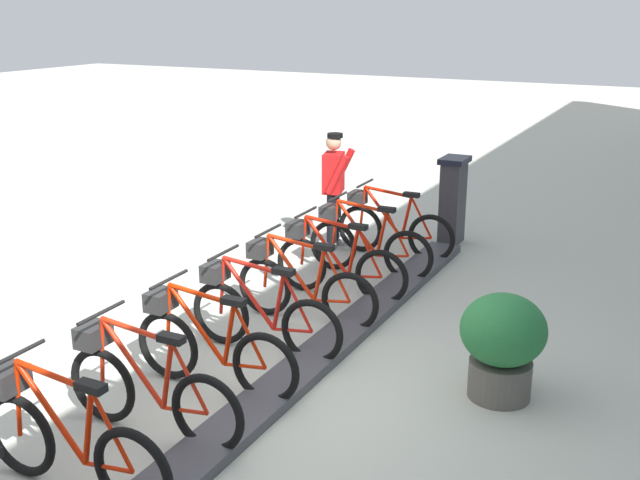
% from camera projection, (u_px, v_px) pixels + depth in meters
% --- Properties ---
extents(ground_plane, '(60.00, 60.00, 0.00)m').
position_uv_depth(ground_plane, '(279.00, 394.00, 6.90)').
color(ground_plane, beige).
extents(dock_rail_base, '(0.44, 9.50, 0.10)m').
position_uv_depth(dock_rail_base, '(279.00, 389.00, 6.88)').
color(dock_rail_base, '#47474C').
rests_on(dock_rail_base, ground).
extents(payment_kiosk, '(0.36, 0.52, 1.28)m').
position_uv_depth(payment_kiosk, '(453.00, 199.00, 11.08)').
color(payment_kiosk, '#38383D').
rests_on(payment_kiosk, ground).
extents(bike_docked_0, '(1.72, 0.54, 1.02)m').
position_uv_depth(bike_docked_0, '(390.00, 226.00, 10.57)').
color(bike_docked_0, black).
rests_on(bike_docked_0, ground).
extents(bike_docked_1, '(1.72, 0.54, 1.02)m').
position_uv_depth(bike_docked_1, '(365.00, 243.00, 9.83)').
color(bike_docked_1, black).
rests_on(bike_docked_1, ground).
extents(bike_docked_2, '(1.72, 0.54, 1.02)m').
position_uv_depth(bike_docked_2, '(335.00, 262.00, 9.09)').
color(bike_docked_2, black).
rests_on(bike_docked_2, ground).
extents(bike_docked_3, '(1.72, 0.54, 1.02)m').
position_uv_depth(bike_docked_3, '(300.00, 285.00, 8.35)').
color(bike_docked_3, black).
rests_on(bike_docked_3, ground).
extents(bike_docked_4, '(1.72, 0.54, 1.02)m').
position_uv_depth(bike_docked_4, '(258.00, 312.00, 7.61)').
color(bike_docked_4, black).
rests_on(bike_docked_4, ground).
extents(bike_docked_5, '(1.72, 0.54, 1.02)m').
position_uv_depth(bike_docked_5, '(208.00, 345.00, 6.87)').
color(bike_docked_5, black).
rests_on(bike_docked_5, ground).
extents(bike_docked_6, '(1.72, 0.54, 1.02)m').
position_uv_depth(bike_docked_6, '(145.00, 386.00, 6.13)').
color(bike_docked_6, black).
rests_on(bike_docked_6, ground).
extents(bike_docked_7, '(1.72, 0.54, 1.02)m').
position_uv_depth(bike_docked_7, '(65.00, 439.00, 5.40)').
color(bike_docked_7, black).
rests_on(bike_docked_7, ground).
extents(worker_near_rack, '(0.52, 0.69, 1.66)m').
position_uv_depth(worker_near_rack, '(334.00, 186.00, 10.81)').
color(worker_near_rack, white).
rests_on(worker_near_rack, ground).
extents(planter_bush, '(0.76, 0.76, 0.97)m').
position_uv_depth(planter_bush, '(502.00, 341.00, 6.69)').
color(planter_bush, '#59544C').
rests_on(planter_bush, ground).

